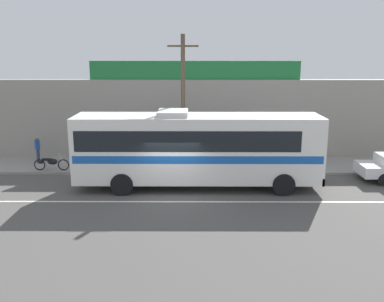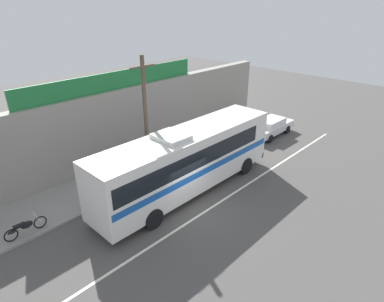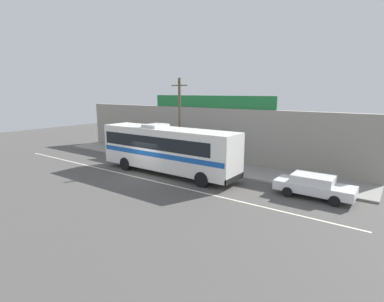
% 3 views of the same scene
% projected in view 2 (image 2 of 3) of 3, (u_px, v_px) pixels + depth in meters
% --- Properties ---
extents(ground_plane, '(70.00, 70.00, 0.00)m').
position_uv_depth(ground_plane, '(190.00, 208.00, 17.19)').
color(ground_plane, '#4F4C49').
extents(sidewalk_slab, '(30.00, 3.60, 0.14)m').
position_uv_depth(sidewalk_slab, '(129.00, 173.00, 20.42)').
color(sidewalk_slab, gray).
rests_on(sidewalk_slab, ground_plane).
extents(storefront_facade, '(30.00, 0.70, 4.80)m').
position_uv_depth(storefront_facade, '(106.00, 130.00, 20.77)').
color(storefront_facade, gray).
rests_on(storefront_facade, ground_plane).
extents(storefront_billboard, '(12.57, 0.12, 1.10)m').
position_uv_depth(storefront_billboard, '(115.00, 80.00, 20.20)').
color(storefront_billboard, '#1E7538').
rests_on(storefront_billboard, storefront_facade).
extents(road_center_stripe, '(30.00, 0.14, 0.01)m').
position_uv_depth(road_center_stripe, '(201.00, 214.00, 16.69)').
color(road_center_stripe, silver).
rests_on(road_center_stripe, ground_plane).
extents(intercity_bus, '(11.66, 2.60, 3.78)m').
position_uv_depth(intercity_bus, '(186.00, 159.00, 17.82)').
color(intercity_bus, white).
rests_on(intercity_bus, ground_plane).
extents(parked_car, '(4.49, 1.86, 1.37)m').
position_uv_depth(parked_car, '(270.00, 126.00, 26.01)').
color(parked_car, silver).
rests_on(parked_car, ground_plane).
extents(utility_pole, '(1.60, 0.22, 7.20)m').
position_uv_depth(utility_pole, '(146.00, 119.00, 18.18)').
color(utility_pole, brown).
rests_on(utility_pole, sidewalk_slab).
extents(motorcycle_black, '(1.92, 0.56, 0.94)m').
position_uv_depth(motorcycle_black, '(25.00, 227.00, 14.89)').
color(motorcycle_black, black).
rests_on(motorcycle_black, sidewalk_slab).
extents(motorcycle_purple, '(1.90, 0.56, 0.94)m').
position_uv_depth(motorcycle_purple, '(98.00, 194.00, 17.41)').
color(motorcycle_purple, black).
rests_on(motorcycle_purple, sidewalk_slab).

